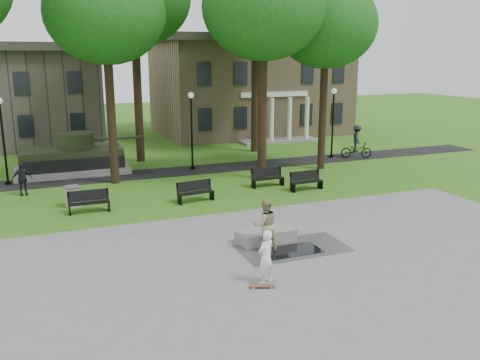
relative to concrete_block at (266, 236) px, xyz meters
The scene contains 24 objects.
ground 1.12m from the concrete_block, 59.57° to the left, with size 120.00×120.00×0.00m, color #2E6016.
plaza 4.10m from the concrete_block, 82.19° to the right, with size 22.00×16.00×0.02m, color gray.
footpath 12.96m from the concrete_block, 87.54° to the left, with size 44.00×2.60×0.01m, color black.
building_right 29.23m from the concrete_block, 68.61° to the left, with size 17.00×12.00×8.60m.
tree_1 14.91m from the concrete_block, 109.01° to the left, with size 6.20×6.20×11.63m.
tree_2 13.71m from the concrete_block, 66.76° to the left, with size 6.60×6.60×12.16m.
tree_3 15.88m from the concrete_block, 50.68° to the left, with size 6.00×6.00×11.19m.
tree_5 21.05m from the concrete_block, 67.98° to the left, with size 6.40×6.40×12.44m.
lamp_left 16.47m from the concrete_block, 125.49° to the left, with size 0.36×0.36×4.73m.
lamp_mid 13.53m from the concrete_block, 85.44° to the left, with size 0.36×0.36×4.73m.
lamp_right 17.44m from the concrete_block, 50.15° to the left, with size 0.36×0.36×4.73m.
tank_monument 16.08m from the concrete_block, 111.54° to the left, with size 7.45×3.40×2.40m.
puddle 1.31m from the concrete_block, 70.73° to the right, with size 2.20×1.20×0.00m, color black.
concrete_block is the anchor object (origin of this frame).
skateboard 3.99m from the concrete_block, 116.19° to the right, with size 0.78×0.20×0.07m, color brown.
skateboarder 3.70m from the concrete_block, 114.84° to the right, with size 0.62×0.41×1.71m, color white.
friend_watching 1.18m from the concrete_block, 117.29° to the right, with size 0.94×0.73×1.94m, color #989262.
pedestrian_walker 13.65m from the concrete_block, 129.27° to the left, with size 0.98×0.41×1.68m, color black.
cyclist 17.76m from the concrete_block, 44.85° to the left, with size 2.19×1.51×2.27m.
park_bench_0 8.64m from the concrete_block, 132.48° to the left, with size 1.80×0.53×1.00m.
park_bench_1 6.33m from the concrete_block, 98.01° to the left, with size 1.84×0.75×1.00m.
park_bench_2 8.43m from the concrete_block, 64.94° to the left, with size 1.81×0.58×1.00m.
park_bench_3 8.07m from the concrete_block, 50.35° to the left, with size 1.83×0.64×1.00m.
trash_bin 9.98m from the concrete_block, 130.19° to the left, with size 0.77×0.77×0.96m.
Camera 1 is at (-8.20, -17.42, 6.86)m, focal length 38.00 mm.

